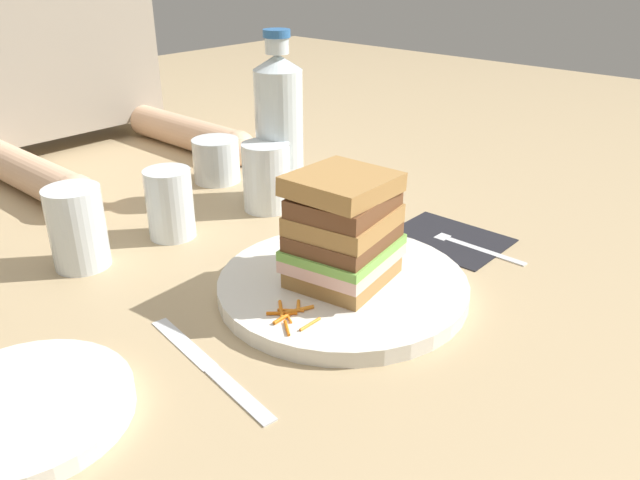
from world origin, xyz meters
name	(u,v)px	position (x,y,z in m)	size (l,w,h in m)	color
ground_plane	(324,285)	(0.00, 0.00, 0.00)	(3.00, 3.00, 0.00)	tan
main_plate	(340,287)	(0.00, -0.03, 0.01)	(0.28, 0.28, 0.02)	white
sandwich	(341,231)	(0.00, -0.03, 0.08)	(0.13, 0.11, 0.12)	#A87A42
carrot_shred_0	(288,317)	(-0.10, -0.04, 0.02)	(0.00, 0.00, 0.02)	orange
carrot_shred_1	(282,318)	(-0.10, -0.04, 0.02)	(0.00, 0.00, 0.02)	orange
carrot_shred_2	(300,310)	(-0.08, -0.04, 0.02)	(0.00, 0.00, 0.03)	orange
carrot_shred_3	(291,310)	(-0.09, -0.03, 0.02)	(0.00, 0.00, 0.03)	orange
carrot_shred_4	(287,328)	(-0.11, -0.05, 0.02)	(0.00, 0.00, 0.02)	orange
carrot_shred_5	(282,313)	(-0.10, -0.03, 0.02)	(0.00, 0.00, 0.03)	orange
carrot_shred_6	(281,310)	(-0.09, -0.02, 0.02)	(0.00, 0.00, 0.03)	orange
carrot_shred_7	(298,306)	(-0.08, -0.03, 0.02)	(0.00, 0.00, 0.02)	orange
carrot_shred_8	(310,324)	(-0.09, -0.06, 0.02)	(0.00, 0.00, 0.03)	orange
carrot_shred_9	(382,246)	(0.09, -0.01, 0.02)	(0.00, 0.00, 0.02)	orange
carrot_shred_10	(368,248)	(0.08, 0.00, 0.02)	(0.00, 0.00, 0.03)	orange
carrot_shred_11	(376,241)	(0.10, 0.00, 0.02)	(0.00, 0.00, 0.02)	orange
carrot_shred_12	(393,248)	(0.10, -0.02, 0.02)	(0.00, 0.00, 0.03)	orange
carrot_shred_13	(377,248)	(0.08, -0.01, 0.02)	(0.00, 0.00, 0.03)	orange
carrot_shred_14	(368,252)	(0.07, -0.01, 0.02)	(0.00, 0.00, 0.03)	orange
carrot_shred_15	(389,256)	(0.08, -0.03, 0.02)	(0.00, 0.00, 0.02)	orange
carrot_shred_16	(385,249)	(0.09, -0.02, 0.02)	(0.00, 0.00, 0.02)	orange
carrot_shred_17	(395,254)	(0.09, -0.04, 0.02)	(0.00, 0.00, 0.03)	orange
napkin_dark	(448,238)	(0.20, -0.04, 0.00)	(0.12, 0.15, 0.00)	black
fork	(463,241)	(0.20, -0.06, 0.00)	(0.02, 0.17, 0.00)	silver
knife	(212,368)	(-0.19, -0.03, 0.00)	(0.04, 0.20, 0.00)	silver
juice_glass	(266,180)	(0.12, 0.21, 0.04)	(0.07, 0.07, 0.10)	white
water_bottle	(279,126)	(0.16, 0.23, 0.11)	(0.07, 0.07, 0.25)	silver
empty_tumbler_0	(77,228)	(-0.16, 0.25, 0.05)	(0.07, 0.07, 0.10)	silver
empty_tumbler_1	(170,204)	(-0.04, 0.24, 0.05)	(0.06, 0.06, 0.09)	silver
empty_tumbler_2	(216,160)	(0.14, 0.36, 0.04)	(0.08, 0.08, 0.07)	silver
side_plate	(23,409)	(-0.33, 0.04, 0.01)	(0.18, 0.18, 0.02)	white
diner_across	(44,21)	(0.07, 0.72, 0.23)	(0.41, 0.47, 0.52)	#DBAD89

